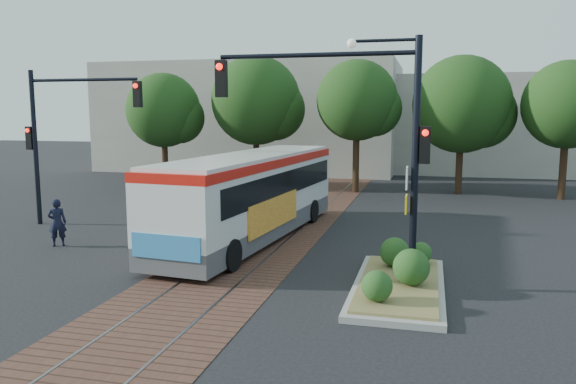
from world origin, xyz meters
name	(u,v)px	position (x,y,z in m)	size (l,w,h in m)	color
ground	(231,266)	(0.00, 0.00, 0.00)	(120.00, 120.00, 0.00)	black
trackbed	(270,237)	(0.00, 4.00, 0.01)	(3.60, 40.00, 0.02)	#513325
tree_row	(353,104)	(1.21, 16.42, 4.85)	(26.40, 5.60, 7.67)	#382314
warehouses	(352,120)	(-0.53, 28.75, 3.81)	(40.00, 13.00, 8.00)	#ADA899
city_bus	(253,192)	(-0.49, 3.61, 1.65)	(3.47, 11.27, 2.97)	#4B4B4D
traffic_island	(400,276)	(4.82, -0.90, 0.33)	(2.20, 5.20, 1.13)	gray
signal_pole_main	(365,122)	(3.86, -0.81, 4.16)	(5.49, 0.46, 6.00)	black
signal_pole_left	(59,126)	(-8.37, 4.00, 3.86)	(4.99, 0.34, 6.00)	black
officer	(57,223)	(-6.41, 0.94, 0.79)	(0.58, 0.38, 1.59)	black
parked_car	(253,189)	(-3.09, 11.73, 0.58)	(1.61, 3.96, 1.15)	black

